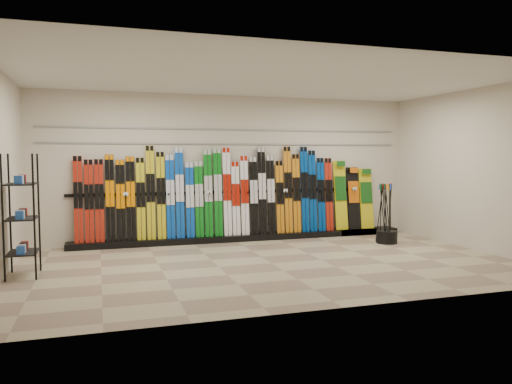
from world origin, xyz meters
name	(u,v)px	position (x,y,z in m)	size (l,w,h in m)	color
floor	(272,263)	(0.00, 0.00, 0.00)	(8.00, 8.00, 0.00)	#88715E
back_wall	(232,168)	(0.00, 2.50, 1.50)	(8.00, 8.00, 0.00)	beige
right_wall	(475,170)	(4.00, 0.00, 1.50)	(5.00, 5.00, 0.00)	beige
ceiling	(272,78)	(0.00, 0.00, 3.00)	(8.00, 8.00, 0.00)	silver
ski_rack_base	(245,237)	(0.22, 2.28, 0.06)	(8.00, 0.40, 0.12)	black
skis	(214,195)	(-0.43, 2.31, 0.95)	(5.36, 0.20, 1.83)	#A41E10
snowboards	(353,197)	(2.77, 2.35, 0.83)	(0.94, 0.24, 1.52)	gold
accessory_rack	(22,215)	(-3.75, 0.29, 0.89)	(0.40, 0.60, 1.79)	black
pole_bin	(387,237)	(2.83, 1.07, 0.12)	(0.42, 0.42, 0.25)	black
ski_poles	(386,213)	(2.79, 1.06, 0.61)	(0.36, 0.33, 1.18)	black
slatwall_rail_0	(232,144)	(0.00, 2.48, 2.00)	(7.60, 0.02, 0.03)	gray
slatwall_rail_1	(232,129)	(0.00, 2.48, 2.30)	(7.60, 0.02, 0.03)	gray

